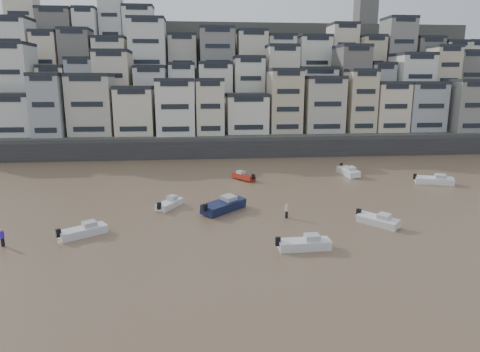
{
  "coord_description": "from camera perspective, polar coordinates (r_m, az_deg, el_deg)",
  "views": [
    {
      "loc": [
        0.61,
        -19.56,
        15.19
      ],
      "look_at": [
        5.62,
        30.0,
        4.0
      ],
      "focal_mm": 32.0,
      "sensor_mm": 36.0,
      "label": 1
    }
  ],
  "objects": [
    {
      "name": "boat_f",
      "position": [
        52.83,
        -9.38,
        -3.5
      ],
      "size": [
        3.61,
        4.85,
        1.28
      ],
      "primitive_type": null,
      "rotation": [
        0.0,
        0.0,
        1.07
      ],
      "color": "white",
      "rests_on": "ground"
    },
    {
      "name": "person_pink",
      "position": [
        48.44,
        6.24,
        -4.61
      ],
      "size": [
        0.44,
        0.44,
        1.74
      ],
      "primitive_type": null,
      "color": "beige",
      "rests_on": "ground"
    },
    {
      "name": "person_blue",
      "position": [
        45.94,
        -29.14,
        -7.17
      ],
      "size": [
        0.44,
        0.44,
        1.74
      ],
      "primitive_type": null,
      "color": "#371BCF",
      "rests_on": "ground"
    },
    {
      "name": "boat_h",
      "position": [
        66.55,
        0.47,
        0.03
      ],
      "size": [
        3.97,
        4.65,
        1.27
      ],
      "primitive_type": null,
      "rotation": [
        0.0,
        0.0,
        2.2
      ],
      "color": "#A72414",
      "rests_on": "ground"
    },
    {
      "name": "boat_b",
      "position": [
        48.14,
        17.93,
        -5.52
      ],
      "size": [
        4.32,
        4.91,
        1.35
      ],
      "primitive_type": null,
      "rotation": [
        0.0,
        0.0,
        -0.91
      ],
      "color": "silver",
      "rests_on": "ground"
    },
    {
      "name": "boat_a",
      "position": [
        40.03,
        8.58,
        -8.69
      ],
      "size": [
        5.28,
        1.86,
        1.43
      ],
      "primitive_type": null,
      "rotation": [
        0.0,
        0.0,
        0.03
      ],
      "color": "silver",
      "rests_on": "ground"
    },
    {
      "name": "harbor_wall",
      "position": [
        86.14,
        0.56,
        3.69
      ],
      "size": [
        140.0,
        3.0,
        3.5
      ],
      "primitive_type": "cube",
      "color": "#38383A",
      "rests_on": "ground"
    },
    {
      "name": "boat_i",
      "position": [
        71.9,
        14.25,
        0.74
      ],
      "size": [
        2.45,
        6.15,
        1.64
      ],
      "primitive_type": null,
      "rotation": [
        0.0,
        0.0,
        -1.49
      ],
      "color": "silver",
      "rests_on": "ground"
    },
    {
      "name": "boat_g",
      "position": [
        70.03,
        24.5,
        -0.36
      ],
      "size": [
        6.11,
        3.84,
        1.59
      ],
      "primitive_type": null,
      "rotation": [
        0.0,
        0.0,
        -0.36
      ],
      "color": "white",
      "rests_on": "ground"
    },
    {
      "name": "boat_c",
      "position": [
        50.61,
        -2.18,
        -3.73
      ],
      "size": [
        6.28,
        6.29,
        1.83
      ],
      "primitive_type": null,
      "rotation": [
        0.0,
        0.0,
        0.79
      ],
      "color": "#141C3F",
      "rests_on": "ground"
    },
    {
      "name": "hillside",
      "position": [
        125.22,
        0.72,
        11.66
      ],
      "size": [
        141.04,
        66.0,
        50.0
      ],
      "color": "#4C4C47",
      "rests_on": "ground"
    },
    {
      "name": "boat_j",
      "position": [
        45.57,
        -20.21,
        -6.71
      ],
      "size": [
        5.06,
        4.18,
        1.37
      ],
      "primitive_type": null,
      "rotation": [
        0.0,
        0.0,
        0.6
      ],
      "color": "silver",
      "rests_on": "ground"
    }
  ]
}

